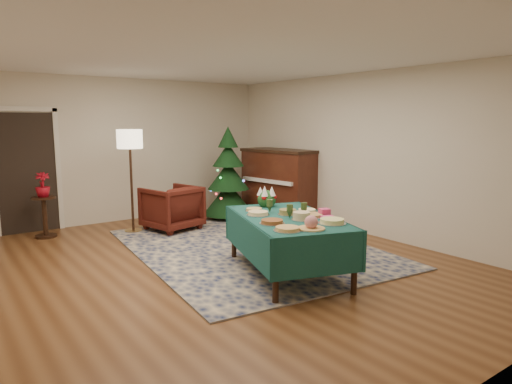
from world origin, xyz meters
TOP-DOWN VIEW (x-y plane):
  - room_shell at (0.00, 0.00)m, footprint 7.00×7.00m
  - doorway at (-1.60, 3.48)m, footprint 1.08×0.04m
  - rug at (0.87, 0.43)m, footprint 3.61×4.51m
  - buffet_table at (0.57, -0.80)m, footprint 1.64×2.13m
  - platter_0 at (0.10, -1.37)m, footprint 0.30×0.30m
  - platter_1 at (0.34, -1.48)m, footprint 0.31×0.31m
  - platter_2 at (0.73, -1.41)m, footprint 0.32×0.32m
  - platter_3 at (0.17, -1.01)m, footprint 0.29×0.29m
  - platter_4 at (0.58, -1.05)m, footprint 0.24×0.24m
  - platter_5 at (0.82, -1.00)m, footprint 0.28×0.28m
  - platter_6 at (0.33, -0.52)m, footprint 0.29×0.29m
  - platter_7 at (0.65, -0.72)m, footprint 0.25×0.25m
  - platter_8 at (0.96, -0.73)m, footprint 0.26×0.26m
  - platter_9 at (0.44, -0.28)m, footprint 0.24×0.24m
  - goblet_0 at (0.55, -0.47)m, footprint 0.08×0.08m
  - goblet_1 at (0.76, -0.90)m, footprint 0.08×0.08m
  - goblet_2 at (0.53, -0.89)m, footprint 0.08×0.08m
  - napkin_stack at (0.87, -1.21)m, footprint 0.19×0.19m
  - gift_box at (0.95, -1.06)m, footprint 0.15×0.15m
  - centerpiece at (0.78, -0.10)m, footprint 0.26×0.27m
  - armchair at (0.45, 2.20)m, footprint 0.99×0.95m
  - floor_lamp at (-0.16, 2.48)m, footprint 0.43×0.43m
  - side_table at (-1.47, 2.95)m, footprint 0.38×0.38m
  - potted_plant at (-1.47, 2.95)m, footprint 0.23×0.40m
  - christmas_tree at (1.78, 2.45)m, footprint 1.16×1.16m
  - piano at (2.65, 1.93)m, footprint 0.92×1.65m

SIDE VIEW (x-z plane):
  - rug at x=0.87m, z-range 0.00..0.02m
  - side_table at x=-1.47m, z-range -0.01..0.67m
  - armchair at x=0.45m, z-range 0.00..0.86m
  - buffet_table at x=0.57m, z-range 0.22..0.95m
  - piano at x=2.65m, z-range -0.02..1.34m
  - platter_5 at x=0.82m, z-range 0.73..0.77m
  - platter_8 at x=0.96m, z-range 0.73..0.77m
  - platter_9 at x=0.44m, z-range 0.73..0.77m
  - napkin_stack at x=0.87m, z-range 0.73..0.77m
  - platter_0 at x=0.10m, z-range 0.73..0.78m
  - platter_3 at x=0.17m, z-range 0.73..0.78m
  - platter_6 at x=0.33m, z-range 0.73..0.78m
  - platter_2 at x=0.73m, z-range 0.73..0.79m
  - platter_7 at x=0.65m, z-range 0.73..0.80m
  - platter_4 at x=0.58m, z-range 0.73..0.83m
  - gift_box at x=0.95m, z-range 0.73..0.83m
  - potted_plant at x=-1.47m, z-range 0.67..0.90m
  - platter_1 at x=0.34m, z-range 0.72..0.88m
  - christmas_tree at x=1.78m, z-range -0.09..1.71m
  - goblet_0 at x=0.55m, z-range 0.74..0.91m
  - goblet_1 at x=0.76m, z-range 0.74..0.91m
  - goblet_2 at x=0.53m, z-range 0.74..0.91m
  - centerpiece at x=0.78m, z-range 0.71..1.01m
  - doorway at x=-1.60m, z-range 0.02..2.18m
  - room_shell at x=0.00m, z-range -2.15..4.85m
  - floor_lamp at x=-0.16m, z-range 0.61..2.37m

